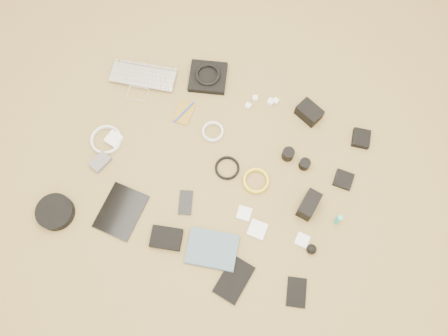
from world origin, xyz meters
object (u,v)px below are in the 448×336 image
(paperback, at_px, (208,268))
(tablet, at_px, (121,211))
(phone, at_px, (186,203))
(laptop, at_px, (141,84))
(headphone_case, at_px, (55,212))
(dslr_camera, at_px, (309,112))

(paperback, bearing_deg, tablet, 68.62)
(phone, bearing_deg, tablet, -168.43)
(laptop, relative_size, headphone_case, 1.97)
(tablet, relative_size, phone, 2.01)
(laptop, distance_m, headphone_case, 0.79)
(laptop, bearing_deg, paperback, -57.73)
(dslr_camera, relative_size, headphone_case, 0.70)
(tablet, height_order, phone, tablet)
(headphone_case, bearing_deg, phone, 25.19)
(laptop, bearing_deg, dslr_camera, -0.20)
(tablet, bearing_deg, paperback, -8.88)
(phone, distance_m, paperback, 0.33)
(headphone_case, relative_size, paperback, 0.76)
(laptop, distance_m, dslr_camera, 0.90)
(tablet, height_order, headphone_case, headphone_case)
(phone, relative_size, headphone_case, 0.69)
(paperback, bearing_deg, headphone_case, 81.35)
(dslr_camera, distance_m, headphone_case, 1.35)
(laptop, height_order, tablet, laptop)
(dslr_camera, xyz_separation_m, tablet, (-0.70, -0.81, -0.03))
(dslr_camera, relative_size, paperback, 0.54)
(dslr_camera, relative_size, phone, 1.02)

